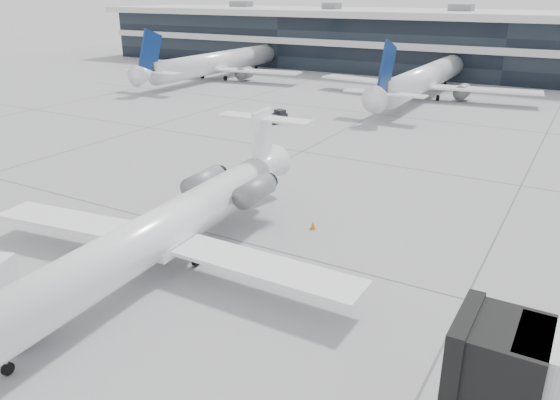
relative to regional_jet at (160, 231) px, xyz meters
The scene contains 8 objects.
ground 7.96m from the regional_jet, 42.52° to the left, with size 220.00×220.00×0.00m, color gray.
terminal 87.36m from the regional_jet, 86.32° to the left, with size 170.00×22.00×10.00m, color black.
bg_jet_left 71.93m from the regional_jet, 123.22° to the left, with size 32.00×40.00×9.60m, color white, non-canonical shape.
bg_jet_center 60.24m from the regional_jet, 92.28° to the left, with size 32.00×40.00×9.60m, color white, non-canonical shape.
regional_jet is the anchor object (origin of this frame).
baggage_tug 8.62m from the regional_jet, 97.89° to the right, with size 1.98×2.57×1.44m.
traffic_cone 10.56m from the regional_jet, 61.95° to the left, with size 0.41×0.41×0.56m.
far_tug 37.02m from the regional_jet, 110.21° to the left, with size 2.08×2.68×1.50m.
Camera 1 is at (13.84, -25.64, 14.76)m, focal length 35.00 mm.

